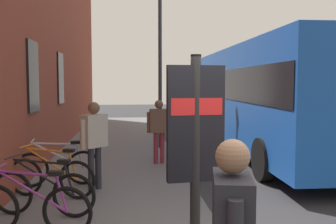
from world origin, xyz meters
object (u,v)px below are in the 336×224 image
transit_info_sign (196,140)px  city_bus (265,93)px  street_lamp (160,51)px  bicycle_far_end (51,177)px  bicycle_under_window (58,167)px  pedestrian_by_facade (94,137)px  bicycle_nearest_sign (43,192)px  bicycle_by_door (32,209)px  pedestrian_near_bus (159,125)px

transit_info_sign → city_bus: 8.90m
transit_info_sign → street_lamp: 9.00m
bicycle_far_end → street_lamp: street_lamp is taller
city_bus → bicycle_under_window: bearing=122.4°
transit_info_sign → city_bus: bearing=-24.7°
pedestrian_by_facade → bicycle_nearest_sign: bearing=154.3°
bicycle_by_door → bicycle_far_end: bearing=2.7°
bicycle_under_window → transit_info_sign: size_ratio=0.74×
bicycle_by_door → city_bus: 8.60m
bicycle_far_end → transit_info_sign: transit_info_sign is taller
bicycle_far_end → pedestrian_by_facade: size_ratio=0.97×
pedestrian_near_bus → pedestrian_by_facade: (-2.34, 1.48, 0.05)m
bicycle_nearest_sign → transit_info_sign: transit_info_sign is taller
bicycle_by_door → bicycle_nearest_sign: 0.79m
bicycle_under_window → pedestrian_near_bus: size_ratio=1.05×
pedestrian_by_facade → city_bus: bearing=-51.1°
bicycle_far_end → street_lamp: size_ratio=0.32×
bicycle_nearest_sign → street_lamp: bearing=-21.2°
bicycle_by_door → pedestrian_by_facade: (2.22, -0.68, 0.68)m
bicycle_far_end → pedestrian_by_facade: pedestrian_by_facade is taller
bicycle_by_door → bicycle_under_window: size_ratio=0.99×
street_lamp → bicycle_under_window: bearing=150.5°
bicycle_far_end → city_bus: bearing=-52.2°
bicycle_far_end → bicycle_under_window: 0.81m
bicycle_far_end → transit_info_sign: bearing=-150.1°
bicycle_by_door → pedestrian_near_bus: size_ratio=1.03×
bicycle_by_door → bicycle_far_end: size_ratio=1.02×
bicycle_far_end → bicycle_under_window: same height
bicycle_far_end → pedestrian_near_bus: bearing=-38.8°
bicycle_nearest_sign → street_lamp: 7.27m
city_bus → street_lamp: bearing=76.9°
bicycle_by_door → street_lamp: street_lamp is taller
pedestrian_by_facade → street_lamp: (4.82, -1.73, 2.09)m
transit_info_sign → pedestrian_by_facade: transit_info_sign is taller
bicycle_by_door → bicycle_under_window: 2.60m
bicycle_nearest_sign → pedestrian_near_bus: (3.78, -2.18, 0.64)m
bicycle_far_end → transit_info_sign: (-3.59, -2.06, 1.21)m
bicycle_nearest_sign → bicycle_far_end: same height
street_lamp → bicycle_far_end: bearing=154.7°
bicycle_by_door → city_bus: bearing=-42.3°
bicycle_under_window → street_lamp: 5.82m
city_bus → pedestrian_by_facade: bearing=128.9°
city_bus → pedestrian_near_bus: bearing=115.7°
bicycle_under_window → pedestrian_by_facade: pedestrian_by_facade is taller
transit_info_sign → street_lamp: street_lamp is taller
bicycle_far_end → city_bus: city_bus is taller
bicycle_nearest_sign → pedestrian_near_bus: pedestrian_near_bus is taller
pedestrian_by_facade → street_lamp: bearing=-19.7°
bicycle_under_window → city_bus: city_bus is taller
bicycle_nearest_sign → pedestrian_by_facade: bearing=-25.7°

